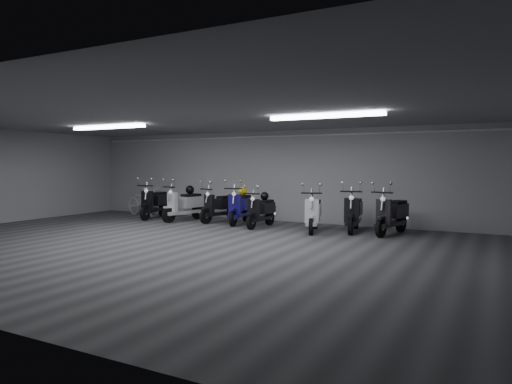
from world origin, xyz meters
The scene contains 18 objects.
floor centered at (0.00, 0.00, -0.01)m, with size 14.00×10.00×0.01m, color #39393C.
ceiling centered at (0.00, 0.00, 2.80)m, with size 14.00×10.00×0.01m, color gray.
back_wall centered at (0.00, 5.00, 1.40)m, with size 14.00×0.01×2.80m, color #A4A4A6.
fluor_strip_left centered at (-3.00, 1.00, 2.74)m, with size 2.40×0.18×0.08m, color white.
fluor_strip_right centered at (3.00, 1.00, 2.74)m, with size 2.40×0.18×0.08m, color white.
conduit centered at (0.00, 4.92, 2.62)m, with size 0.05×0.05×13.60m, color white.
scooter_1 centered at (-3.76, 3.69, 0.68)m, with size 0.61×1.83×1.36m, color black, non-canonical shape.
scooter_2 centered at (-2.49, 3.58, 0.67)m, with size 0.60×1.80×1.34m, color silver, non-canonical shape.
scooter_3 centered at (-1.38, 3.88, 0.64)m, with size 0.57×1.71×1.28m, color black, non-canonical shape.
scooter_4 centered at (-0.62, 3.80, 0.67)m, with size 0.60×1.79×1.34m, color navy, non-canonical shape.
scooter_5 centered at (0.28, 3.43, 0.60)m, with size 0.54×1.62×1.21m, color black, non-canonical shape.
scooter_6 centered at (1.88, 3.31, 0.65)m, with size 0.58×1.75×1.30m, color silver, non-canonical shape.
scooter_8 centered at (2.80, 3.82, 0.67)m, with size 0.60×1.81×1.35m, color black, non-canonical shape.
scooter_9 centered at (3.79, 3.73, 0.68)m, with size 0.61×1.82×1.35m, color black, non-canonical shape.
bicycle centered at (-4.54, 4.04, 0.60)m, with size 0.65×1.85×1.20m, color silver.
helmet_0 centered at (0.28, 3.65, 0.86)m, with size 0.23×0.23×0.23m, color black.
helmet_1 centered at (-0.66, 4.05, 0.96)m, with size 0.27×0.27×0.27m, color yellow.
helmet_2 centered at (-2.44, 3.82, 0.97)m, with size 0.27×0.27×0.27m, color black.
Camera 1 is at (6.17, -7.99, 1.77)m, focal length 32.46 mm.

